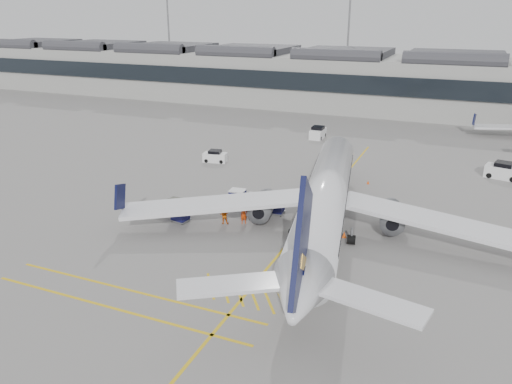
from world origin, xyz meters
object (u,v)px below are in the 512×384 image
at_px(airliner_main, 325,200).
at_px(belt_loader, 314,216).
at_px(pushback_tug, 175,207).
at_px(baggage_cart_a, 276,205).
at_px(ramp_agent_a, 244,215).
at_px(ramp_agent_b, 224,215).

relative_size(airliner_main, belt_loader, 10.01).
bearing_deg(belt_loader, airliner_main, -53.27).
xyz_separation_m(belt_loader, pushback_tug, (-14.02, -3.82, 0.18)).
bearing_deg(baggage_cart_a, pushback_tug, -162.78).
xyz_separation_m(ramp_agent_a, ramp_agent_b, (-1.84, -0.74, 0.01)).
relative_size(airliner_main, ramp_agent_a, 22.61).
xyz_separation_m(airliner_main, baggage_cart_a, (-5.97, 2.63, -2.35)).
bearing_deg(belt_loader, pushback_tug, -162.79).
relative_size(belt_loader, baggage_cart_a, 2.23).
height_order(baggage_cart_a, ramp_agent_b, ramp_agent_b).
bearing_deg(ramp_agent_b, airliner_main, 173.32).
bearing_deg(ramp_agent_a, pushback_tug, 143.40).
xyz_separation_m(ramp_agent_a, pushback_tug, (-7.82, -0.25, -0.25)).
bearing_deg(baggage_cart_a, belt_loader, -6.28).
distance_m(baggage_cart_a, pushback_tug, 10.56).
xyz_separation_m(baggage_cart_a, pushback_tug, (-9.80, -3.94, -0.32)).
height_order(ramp_agent_b, pushback_tug, ramp_agent_b).
height_order(ramp_agent_a, ramp_agent_b, ramp_agent_b).
distance_m(ramp_agent_a, pushback_tug, 7.82).
relative_size(baggage_cart_a, pushback_tug, 0.68).
relative_size(belt_loader, ramp_agent_a, 2.26).
xyz_separation_m(airliner_main, ramp_agent_a, (-7.95, -1.06, -2.42)).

